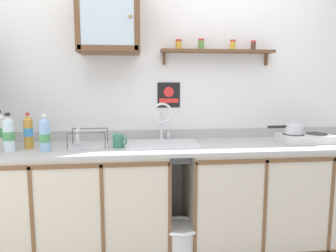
{
  "coord_description": "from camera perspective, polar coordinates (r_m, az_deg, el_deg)",
  "views": [
    {
      "loc": [
        -0.43,
        -2.09,
        1.44
      ],
      "look_at": [
        -0.13,
        0.53,
        1.07
      ],
      "focal_mm": 34.71,
      "sensor_mm": 36.0,
      "label": 1
    }
  ],
  "objects": [
    {
      "name": "back_wall",
      "position": [
        2.86,
        2.18,
        6.19
      ],
      "size": [
        3.81,
        0.07,
        2.68
      ],
      "color": "white",
      "rests_on": "ground"
    },
    {
      "name": "lower_cabinet_run",
      "position": [
        2.72,
        -15.93,
        -13.52
      ],
      "size": [
        1.44,
        0.62,
        0.91
      ],
      "color": "black",
      "rests_on": "ground"
    },
    {
      "name": "lower_cabinet_run_right",
      "position": [
        2.95,
        19.02,
        -11.94
      ],
      "size": [
        1.59,
        0.62,
        0.91
      ],
      "color": "black",
      "rests_on": "ground"
    },
    {
      "name": "countertop",
      "position": [
        2.58,
        3.22,
        -3.63
      ],
      "size": [
        3.17,
        0.64,
        0.03
      ],
      "primitive_type": "cube",
      "color": "#B2B2AD",
      "rests_on": "lower_cabinet_run"
    },
    {
      "name": "backsplash",
      "position": [
        2.86,
        2.24,
        -1.37
      ],
      "size": [
        3.17,
        0.02,
        0.08
      ],
      "primitive_type": "cube",
      "color": "#B2B2AD",
      "rests_on": "countertop"
    },
    {
      "name": "sink",
      "position": [
        2.6,
        -1.03,
        -3.62
      ],
      "size": [
        0.57,
        0.43,
        0.44
      ],
      "color": "silver",
      "rests_on": "countertop"
    },
    {
      "name": "hot_plate_stove",
      "position": [
        2.91,
        23.07,
        -1.98
      ],
      "size": [
        0.42,
        0.26,
        0.07
      ],
      "color": "silver",
      "rests_on": "countertop"
    },
    {
      "name": "saucepan",
      "position": [
        2.86,
        21.11,
        -0.44
      ],
      "size": [
        0.32,
        0.16,
        0.08
      ],
      "color": "silver",
      "rests_on": "hot_plate_stove"
    },
    {
      "name": "bottle_water_clear_0",
      "position": [
        2.58,
        -26.19,
        -1.27
      ],
      "size": [
        0.08,
        0.08,
        0.28
      ],
      "color": "silver",
      "rests_on": "countertop"
    },
    {
      "name": "bottle_water_blue_1",
      "position": [
        2.5,
        -20.83,
        -1.43
      ],
      "size": [
        0.08,
        0.08,
        0.27
      ],
      "color": "#8CB7E0",
      "rests_on": "countertop"
    },
    {
      "name": "bottle_opaque_white_2",
      "position": [
        2.69,
        -27.4,
        -0.83
      ],
      "size": [
        0.07,
        0.07,
        0.29
      ],
      "color": "white",
      "rests_on": "countertop"
    },
    {
      "name": "bottle_juice_amber_3",
      "position": [
        2.63,
        -23.31,
        -0.96
      ],
      "size": [
        0.07,
        0.07,
        0.27
      ],
      "color": "gold",
      "rests_on": "countertop"
    },
    {
      "name": "dish_rack",
      "position": [
        2.55,
        -14.04,
        -3.13
      ],
      "size": [
        0.29,
        0.24,
        0.16
      ],
      "color": "#B2B2B7",
      "rests_on": "countertop"
    },
    {
      "name": "mug",
      "position": [
        2.49,
        -8.67,
        -2.54
      ],
      "size": [
        0.11,
        0.1,
        0.1
      ],
      "color": "#337259",
      "rests_on": "countertop"
    },
    {
      "name": "wall_cabinet",
      "position": [
        2.69,
        -10.39,
        18.41
      ],
      "size": [
        0.47,
        0.34,
        0.57
      ],
      "color": "brown"
    },
    {
      "name": "spice_shelf",
      "position": [
        2.84,
        8.57,
        13.0
      ],
      "size": [
        0.96,
        0.14,
        0.21
      ],
      "color": "brown"
    },
    {
      "name": "warning_sign",
      "position": [
        2.82,
        0.13,
        5.44
      ],
      "size": [
        0.19,
        0.01,
        0.21
      ],
      "color": "black"
    },
    {
      "name": "trash_bin",
      "position": [
        2.65,
        2.1,
        -20.21
      ],
      "size": [
        0.32,
        0.32,
        0.36
      ],
      "color": "silver",
      "rests_on": "ground"
    }
  ]
}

